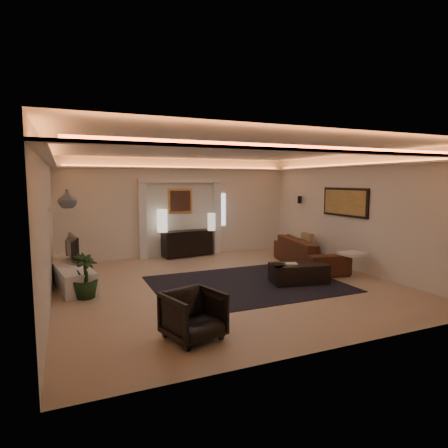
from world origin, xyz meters
name	(u,v)px	position (x,y,z in m)	size (l,w,h in m)	color
floor	(226,284)	(0.00, 0.00, 0.00)	(7.00, 7.00, 0.00)	tan
ceiling	(226,150)	(0.00, 0.00, 2.90)	(7.00, 7.00, 0.00)	white
wall_back	(180,208)	(0.00, 3.50, 1.45)	(7.00, 7.00, 0.00)	silver
wall_front	(334,243)	(0.00, -3.50, 1.45)	(7.00, 7.00, 0.00)	silver
wall_left	(47,226)	(-3.50, 0.00, 1.45)	(7.00, 7.00, 0.00)	silver
wall_right	(354,213)	(3.50, 0.00, 1.45)	(7.00, 7.00, 0.00)	silver
cove_soffit	(226,163)	(0.00, 0.00, 2.62)	(7.00, 7.00, 0.04)	silver
daylight_slit	(222,210)	(1.35, 3.48, 1.35)	(0.25, 0.03, 1.00)	white
area_rug	(247,284)	(0.40, -0.20, 0.01)	(4.00, 3.00, 0.01)	black
pilaster_left	(143,221)	(-1.15, 3.40, 1.10)	(0.22, 0.20, 2.20)	silver
pilaster_right	(217,218)	(1.15, 3.40, 1.10)	(0.22, 0.20, 2.20)	silver
alcove_header	(181,181)	(0.00, 3.40, 2.25)	(2.52, 0.20, 0.12)	silver
painting_frame	(180,201)	(0.00, 3.47, 1.65)	(0.74, 0.04, 0.74)	tan
painting_canvas	(180,201)	(0.00, 3.44, 1.65)	(0.62, 0.02, 0.62)	#4C2D1E
art_panel_frame	(345,202)	(3.47, 0.30, 1.70)	(0.04, 1.64, 0.74)	black
art_panel_gold	(344,202)	(3.44, 0.30, 1.70)	(0.02, 1.50, 0.62)	tan
wall_sconce	(300,200)	(3.38, 2.20, 1.68)	(0.12, 0.12, 0.22)	black
wall_niche	(52,209)	(-3.44, 1.40, 1.65)	(0.10, 0.55, 0.04)	silver
console	(187,243)	(0.14, 3.25, 0.40)	(1.49, 0.47, 0.75)	black
lamp_left	(162,221)	(-0.61, 3.25, 1.09)	(0.29, 0.29, 0.65)	white
lamp_right	(211,220)	(0.83, 3.02, 1.09)	(0.23, 0.23, 0.52)	beige
media_ledge	(70,274)	(-3.15, 1.30, 0.23)	(0.61, 2.43, 0.45)	white
tv	(69,249)	(-3.15, 1.56, 0.75)	(0.13, 1.03, 0.59)	black
figurine	(68,248)	(-3.15, 2.33, 0.64)	(0.14, 0.14, 0.37)	#432E22
ginger_jar	(67,199)	(-3.13, 1.23, 1.87)	(0.38, 0.38, 0.39)	#324352
plant	(85,276)	(-2.90, 0.15, 0.43)	(0.48, 0.48, 0.86)	black
sofa	(309,253)	(2.66, 0.69, 0.37)	(1.00, 2.55, 0.74)	black
throw_blanket	(352,254)	(2.96, -0.60, 0.55)	(0.55, 0.45, 0.06)	white
throw_pillow	(307,241)	(3.15, 1.44, 0.55)	(0.13, 0.45, 0.45)	tan
coffee_table	(299,274)	(1.51, -0.54, 0.20)	(1.20, 0.65, 0.45)	black
bowl	(278,266)	(0.91, -0.65, 0.44)	(0.29, 0.29, 0.07)	black
magazine	(291,265)	(1.32, -0.54, 0.42)	(0.24, 0.18, 0.03)	beige
armchair	(193,315)	(-1.58, -2.45, 0.35)	(0.74, 0.76, 0.69)	black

